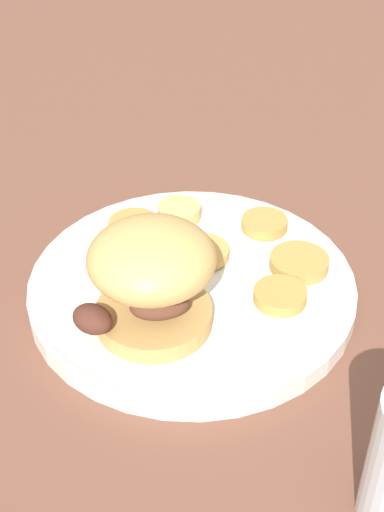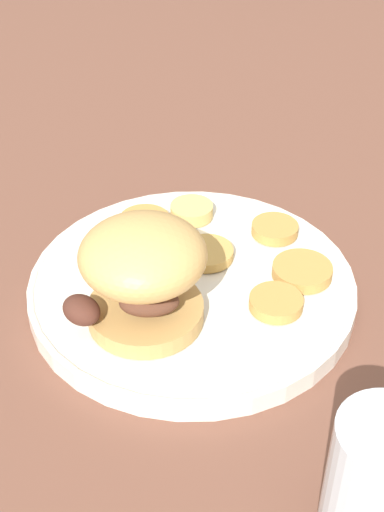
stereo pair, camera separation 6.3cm
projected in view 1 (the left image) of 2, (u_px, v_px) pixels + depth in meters
name	position (u px, v px, depth m)	size (l,w,h in m)	color
ground_plane	(192.00, 295.00, 0.66)	(4.00, 4.00, 0.00)	brown
dinner_plate	(192.00, 286.00, 0.65)	(0.30, 0.30, 0.02)	white
sandwich	(151.00, 275.00, 0.57)	(0.10, 0.12, 0.09)	tan
potato_round_0	(179.00, 211.00, 0.72)	(0.04, 0.04, 0.01)	#DBB766
potato_round_1	(153.00, 250.00, 0.67)	(0.04, 0.04, 0.01)	tan
potato_round_2	(299.00, 262.00, 0.66)	(0.05, 0.05, 0.01)	#BC8942
potato_round_3	(203.00, 252.00, 0.67)	(0.05, 0.05, 0.01)	tan
potato_round_4	(280.00, 295.00, 0.62)	(0.05, 0.05, 0.01)	#BC8942
potato_round_5	(264.00, 223.00, 0.71)	(0.05, 0.05, 0.01)	#BC8942
potato_round_6	(134.00, 225.00, 0.70)	(0.05, 0.05, 0.01)	#BC8942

